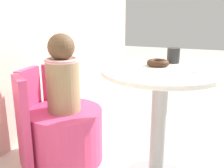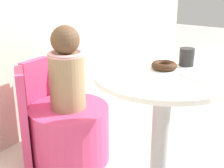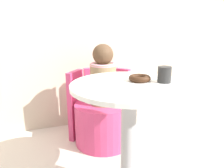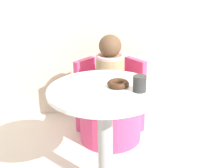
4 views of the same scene
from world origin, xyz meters
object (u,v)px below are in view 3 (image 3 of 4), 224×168
object	(u,v)px
cup	(164,75)
tub_chair	(104,123)
child_figure	(103,76)
donut	(140,78)
round_table	(129,120)

from	to	relation	value
cup	tub_chair	bearing A→B (deg)	103.25
tub_chair	cup	world-z (taller)	cup
child_figure	cup	bearing A→B (deg)	-76.75
tub_chair	donut	xyz separation A→B (m)	(0.04, -0.63, 0.56)
child_figure	cup	world-z (taller)	child_figure
tub_chair	cup	xyz separation A→B (m)	(0.17, -0.70, 0.59)
tub_chair	child_figure	xyz separation A→B (m)	(0.00, 0.00, 0.44)
donut	cup	world-z (taller)	cup
cup	round_table	bearing A→B (deg)	168.92
round_table	donut	size ratio (longest dim) A/B	5.53
child_figure	donut	world-z (taller)	child_figure
tub_chair	donut	size ratio (longest dim) A/B	3.94
child_figure	round_table	bearing A→B (deg)	-93.18
tub_chair	round_table	bearing A→B (deg)	-93.18
tub_chair	donut	bearing A→B (deg)	-86.01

